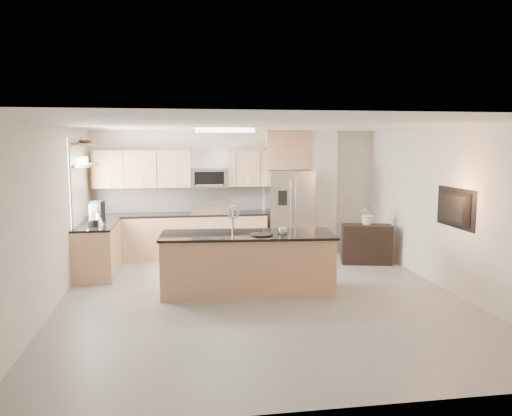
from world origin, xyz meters
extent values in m
plane|color=gray|center=(0.00, 0.00, 0.00)|extent=(6.50, 6.50, 0.00)
cube|color=white|center=(0.00, 0.00, 2.60)|extent=(6.00, 6.50, 0.02)
cube|color=beige|center=(0.00, 3.25, 1.30)|extent=(6.00, 0.02, 2.60)
cube|color=beige|center=(0.00, -3.25, 1.30)|extent=(6.00, 0.02, 2.60)
cube|color=beige|center=(-3.00, 0.00, 1.30)|extent=(0.02, 6.50, 2.60)
cube|color=beige|center=(3.00, 0.00, 1.30)|extent=(0.02, 6.50, 2.60)
cube|color=tan|center=(-1.23, 2.92, 0.44)|extent=(3.55, 0.65, 0.88)
cube|color=black|center=(-1.23, 2.92, 0.90)|extent=(3.55, 0.66, 0.04)
cube|color=beige|center=(-1.23, 3.24, 1.18)|extent=(3.55, 0.02, 0.52)
cube|color=tan|center=(-2.67, 1.85, 0.44)|extent=(0.65, 1.50, 0.88)
cube|color=black|center=(-2.67, 1.85, 0.90)|extent=(0.66, 1.50, 0.04)
cube|color=black|center=(-0.60, 2.92, 0.45)|extent=(0.76, 0.64, 0.90)
cube|color=black|center=(-0.60, 2.92, 0.92)|extent=(0.76, 0.62, 0.03)
cube|color=#B5B5B7|center=(-0.60, 2.62, 1.03)|extent=(0.76, 0.04, 0.22)
cube|color=tan|center=(-1.94, 3.08, 1.83)|extent=(1.92, 0.33, 0.75)
cube|color=tan|center=(0.19, 3.08, 1.83)|extent=(0.82, 0.33, 0.75)
cube|color=#B5B5B7|center=(-0.60, 3.05, 1.63)|extent=(0.76, 0.40, 0.40)
cube|color=black|center=(-0.60, 2.85, 1.63)|extent=(0.60, 0.02, 0.28)
cube|color=#B5B5B7|center=(1.06, 2.88, 0.89)|extent=(0.92, 0.75, 1.78)
cube|color=gray|center=(1.06, 2.50, 0.89)|extent=(0.02, 0.01, 1.69)
cube|color=black|center=(0.84, 2.48, 1.25)|extent=(0.18, 0.03, 0.30)
cube|color=silver|center=(1.82, 3.10, 1.30)|extent=(0.60, 0.30, 2.60)
cube|color=white|center=(-2.98, 1.85, 1.65)|extent=(0.03, 1.05, 1.55)
cube|color=white|center=(-2.97, 1.85, 1.65)|extent=(0.03, 1.15, 1.65)
cube|color=#9C663E|center=(-2.85, 1.95, 1.95)|extent=(0.30, 1.20, 0.04)
cube|color=#9C663E|center=(-2.85, 1.95, 2.32)|extent=(0.30, 1.20, 0.04)
cube|color=white|center=(-0.40, 1.60, 2.56)|extent=(1.00, 0.50, 0.06)
cube|color=tan|center=(-0.17, 0.37, 0.45)|extent=(2.71, 1.12, 0.90)
cube|color=black|center=(-0.17, 0.37, 0.92)|extent=(2.77, 1.19, 0.04)
cube|color=black|center=(-0.37, 0.37, 0.90)|extent=(0.56, 0.41, 0.01)
cylinder|color=#B5B5B7|center=(-0.37, 0.59, 1.11)|extent=(0.03, 0.03, 0.34)
torus|color=#B5B5B7|center=(-0.37, 0.53, 1.26)|extent=(0.21, 0.03, 0.21)
cube|color=black|center=(2.39, 1.87, 0.38)|extent=(1.02, 0.61, 0.77)
imported|color=white|center=(0.37, 0.25, 0.99)|extent=(0.17, 0.17, 0.10)
cylinder|color=black|center=(0.02, 0.19, 0.95)|extent=(0.41, 0.41, 0.02)
cylinder|color=black|center=(-2.67, 1.50, 0.98)|extent=(0.17, 0.17, 0.12)
cylinder|color=silver|center=(-2.67, 1.50, 1.17)|extent=(0.13, 0.13, 0.27)
cone|color=#B5B5B7|center=(-2.62, 1.74, 1.03)|extent=(0.20, 0.20, 0.22)
cylinder|color=black|center=(-2.62, 1.74, 1.15)|extent=(0.04, 0.04, 0.04)
cube|color=black|center=(-2.69, 2.16, 1.10)|extent=(0.24, 0.27, 0.37)
cylinder|color=#B5B5B7|center=(-2.69, 2.10, 1.02)|extent=(0.12, 0.12, 0.13)
imported|color=#B5B5B7|center=(-2.85, 2.16, 2.38)|extent=(0.43, 0.43, 0.08)
imported|color=silver|center=(2.43, 1.94, 1.07)|extent=(0.64, 0.59, 0.61)
imported|color=black|center=(2.91, -0.20, 1.35)|extent=(0.14, 1.08, 0.62)
camera|label=1|loc=(-1.22, -7.24, 2.33)|focal=35.00mm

